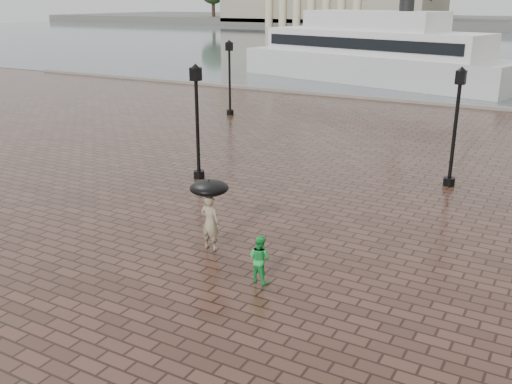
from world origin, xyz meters
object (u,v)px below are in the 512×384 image
street_lamps (282,103)px  ferry_near (372,53)px  adult_pedestrian (210,222)px  child_pedestrian (260,259)px

street_lamps → ferry_near: bearing=99.4°
adult_pedestrian → child_pedestrian: adult_pedestrian is taller
adult_pedestrian → child_pedestrian: bearing=153.8°
street_lamps → adult_pedestrian: (3.26, -10.85, -1.50)m
street_lamps → adult_pedestrian: street_lamps is taller
child_pedestrian → ferry_near: ferry_near is taller
street_lamps → adult_pedestrian: 11.43m
child_pedestrian → ferry_near: size_ratio=0.05×
street_lamps → child_pedestrian: bearing=-65.3°
adult_pedestrian → ferry_near: size_ratio=0.06×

